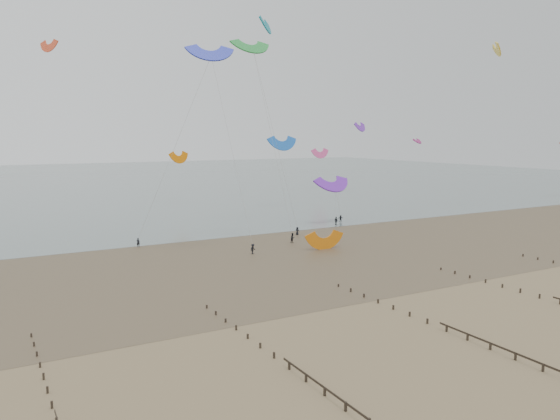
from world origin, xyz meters
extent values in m
plane|color=brown|center=(0.00, 0.00, 0.00)|extent=(500.00, 500.00, 0.00)
plane|color=#475654|center=(0.00, 200.00, 0.03)|extent=(500.00, 500.00, 0.00)
plane|color=#473A28|center=(0.00, 35.00, 0.01)|extent=(500.00, 500.00, 0.00)
ellipsoid|color=slate|center=(-18.00, 22.00, 0.01)|extent=(23.60, 14.36, 0.01)
ellipsoid|color=slate|center=(12.00, 38.00, 0.01)|extent=(33.64, 18.32, 0.01)
ellipsoid|color=slate|center=(45.00, 30.00, 0.01)|extent=(19.65, 13.67, 0.01)
cube|color=black|center=(-32.00, -3.79, 0.26)|extent=(0.16, 0.16, 0.62)
cube|color=black|center=(-32.00, -1.16, 0.25)|extent=(0.16, 0.16, 0.59)
cube|color=black|center=(-32.00, 1.47, 0.23)|extent=(0.16, 0.16, 0.57)
cube|color=black|center=(-32.00, 4.11, 0.22)|extent=(0.16, 0.16, 0.54)
cube|color=black|center=(-32.00, 6.74, 0.20)|extent=(0.16, 0.16, 0.51)
cube|color=black|center=(-32.00, 9.37, 0.19)|extent=(0.16, 0.16, 0.48)
cube|color=black|center=(-32.00, 12.00, 0.17)|extent=(0.16, 0.16, 0.45)
cube|color=black|center=(-14.00, -14.32, 0.32)|extent=(0.16, 0.16, 0.74)
cube|color=black|center=(-14.00, -11.68, 0.31)|extent=(0.16, 0.16, 0.71)
cube|color=black|center=(-14.00, -9.05, 0.29)|extent=(0.16, 0.16, 0.68)
cube|color=black|center=(-14.00, -6.42, 0.28)|extent=(0.16, 0.16, 0.65)
cube|color=black|center=(-14.00, -3.79, 0.26)|extent=(0.16, 0.16, 0.62)
cube|color=black|center=(-14.00, -1.16, 0.25)|extent=(0.16, 0.16, 0.59)
cube|color=black|center=(-14.00, 1.47, 0.23)|extent=(0.16, 0.16, 0.57)
cube|color=black|center=(-14.00, 4.11, 0.22)|extent=(0.16, 0.16, 0.54)
cube|color=black|center=(-14.00, 6.74, 0.20)|extent=(0.16, 0.16, 0.51)
cube|color=black|center=(-14.00, 9.37, 0.19)|extent=(0.16, 0.16, 0.48)
cube|color=black|center=(-14.00, 12.00, 0.17)|extent=(0.16, 0.16, 0.45)
cube|color=black|center=(4.00, -16.95, 0.33)|extent=(0.16, 0.16, 0.77)
cube|color=black|center=(4.00, -14.32, 0.32)|extent=(0.16, 0.16, 0.74)
cube|color=black|center=(4.00, -11.68, 0.31)|extent=(0.16, 0.16, 0.71)
cube|color=black|center=(4.00, -9.05, 0.29)|extent=(0.16, 0.16, 0.68)
cube|color=black|center=(4.00, -6.42, 0.28)|extent=(0.16, 0.16, 0.65)
cube|color=black|center=(4.00, -3.79, 0.26)|extent=(0.16, 0.16, 0.62)
cube|color=black|center=(4.00, -1.16, 0.25)|extent=(0.16, 0.16, 0.59)
cube|color=black|center=(4.00, 1.47, 0.23)|extent=(0.16, 0.16, 0.57)
cube|color=black|center=(4.00, 4.11, 0.22)|extent=(0.16, 0.16, 0.54)
cube|color=black|center=(4.00, 6.74, 0.20)|extent=(0.16, 0.16, 0.51)
cube|color=black|center=(4.00, 9.37, 0.19)|extent=(0.16, 0.16, 0.48)
cube|color=black|center=(4.00, 12.00, 0.17)|extent=(0.16, 0.16, 0.45)
cube|color=black|center=(22.00, -6.42, 0.28)|extent=(0.16, 0.16, 0.65)
cube|color=black|center=(22.00, -3.79, 0.26)|extent=(0.16, 0.16, 0.62)
cube|color=black|center=(22.00, -1.16, 0.25)|extent=(0.16, 0.16, 0.59)
cube|color=black|center=(22.00, 1.47, 0.23)|extent=(0.16, 0.16, 0.57)
cube|color=black|center=(22.00, 4.11, 0.22)|extent=(0.16, 0.16, 0.54)
cube|color=black|center=(22.00, 6.74, 0.20)|extent=(0.16, 0.16, 0.51)
cube|color=black|center=(22.00, 9.37, 0.19)|extent=(0.16, 0.16, 0.48)
cube|color=black|center=(22.00, 12.00, 0.17)|extent=(0.16, 0.16, 0.45)
cube|color=black|center=(40.00, 6.74, 0.20)|extent=(0.16, 0.16, 0.51)
cube|color=black|center=(40.00, 9.37, 0.19)|extent=(0.16, 0.16, 0.48)
cube|color=black|center=(40.00, 12.00, 0.17)|extent=(0.16, 0.16, 0.45)
imported|color=black|center=(-11.77, 49.73, 0.79)|extent=(0.68, 0.59, 1.57)
imported|color=black|center=(13.50, 39.67, 0.90)|extent=(1.04, 0.91, 1.80)
imported|color=black|center=(35.16, 55.25, 0.76)|extent=(1.43, 0.54, 1.51)
imported|color=black|center=(31.64, 51.96, 0.91)|extent=(0.47, 1.08, 1.83)
imported|color=black|center=(18.30, 46.03, 0.79)|extent=(0.85, 0.92, 1.58)
imported|color=black|center=(3.07, 34.80, 0.85)|extent=(1.25, 1.03, 1.69)
camera|label=1|loc=(-35.63, -43.55, 19.27)|focal=35.00mm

